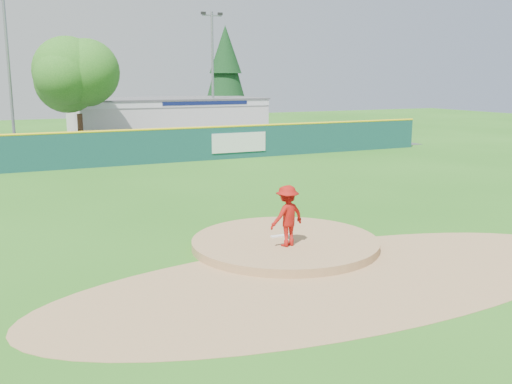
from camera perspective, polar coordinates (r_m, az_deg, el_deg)
name	(u,v)px	position (r m, az deg, el deg)	size (l,w,h in m)	color
ground	(285,247)	(16.93, 2.92, -5.52)	(120.00, 120.00, 0.00)	#286B19
pitchers_mound	(285,247)	(16.93, 2.92, -5.52)	(5.50, 5.50, 0.50)	#9E774C
pitching_rubber	(280,236)	(17.11, 2.45, -4.40)	(0.60, 0.15, 0.04)	white
infield_dirt_arc	(342,279)	(14.50, 8.60, -8.55)	(15.40, 15.40, 0.01)	#9E774C
parking_lot	(106,148)	(42.25, -14.74, 4.30)	(44.00, 16.00, 0.02)	#38383A
pitcher	(287,216)	(15.99, 3.14, -2.39)	(1.12, 0.64, 1.73)	#9D120D
van	(60,145)	(39.44, -19.03, 4.49)	(2.04, 4.42, 1.23)	white
pool_building_grp	(167,118)	(48.35, -8.93, 7.34)	(15.20, 8.20, 3.31)	silver
fence_banners	(96,150)	(32.87, -15.67, 4.08)	(20.90, 0.04, 1.20)	#56160C
outfield_fence	(136,146)	(33.38, -11.90, 4.52)	(40.00, 0.14, 2.07)	#144242
deciduous_tree	(78,84)	(39.67, -17.40, 10.31)	(5.60, 5.60, 7.36)	#382314
conifer_tree	(226,71)	(54.36, -3.06, 11.97)	(4.40, 4.40, 9.50)	#382314
light_pole_left	(8,60)	(41.30, -23.55, 11.99)	(1.75, 0.25, 11.00)	gray
light_pole_right	(213,70)	(46.37, -4.36, 12.08)	(1.75, 0.25, 10.00)	gray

